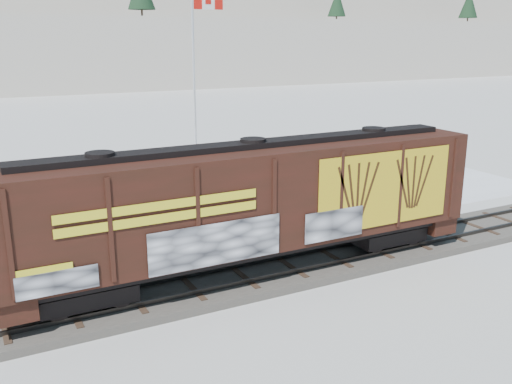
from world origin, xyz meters
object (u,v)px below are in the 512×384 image
car_silver (33,243)px  car_white (199,209)px  car_dark (396,176)px  hopper_railcar (253,200)px  flagpole (197,118)px

car_silver → car_white: size_ratio=1.09×
car_white → car_dark: 12.60m
car_dark → car_silver: bearing=118.3°
hopper_railcar → car_white: 7.45m
hopper_railcar → car_dark: 15.48m
car_white → car_dark: car_dark is taller
car_silver → car_dark: size_ratio=0.85×
car_silver → car_dark: car_dark is taller
flagpole → car_dark: (10.13, -5.59, -3.37)m
flagpole → car_white: bearing=-111.8°
car_silver → car_white: car_silver is taller
hopper_railcar → car_dark: size_ratio=3.26×
hopper_railcar → flagpole: (3.18, 13.16, 1.13)m
hopper_railcar → car_white: bearing=84.1°
car_silver → hopper_railcar: bearing=-152.2°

